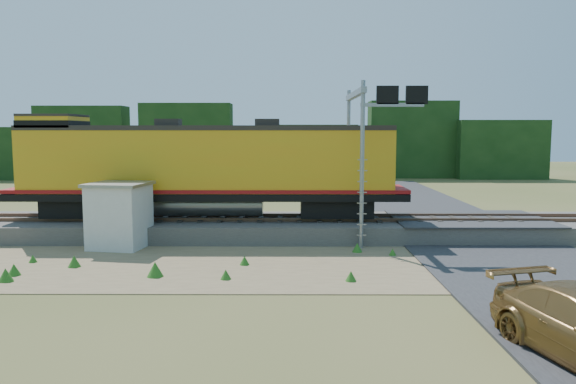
{
  "coord_description": "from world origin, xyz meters",
  "views": [
    {
      "loc": [
        -1.29,
        -19.84,
        4.89
      ],
      "look_at": [
        -1.41,
        3.0,
        2.4
      ],
      "focal_mm": 35.0,
      "sensor_mm": 36.0,
      "label": 1
    }
  ],
  "objects": [
    {
      "name": "dirt_shoulder",
      "position": [
        -2.0,
        0.5,
        0.01
      ],
      "size": [
        26.0,
        8.0,
        0.03
      ],
      "primitive_type": "cube",
      "color": "#8C7754",
      "rests_on": "ground"
    },
    {
      "name": "tree_line_north",
      "position": [
        0.0,
        38.0,
        3.07
      ],
      "size": [
        130.0,
        3.0,
        6.5
      ],
      "color": "black",
      "rests_on": "ground"
    },
    {
      "name": "rails",
      "position": [
        0.0,
        6.0,
        0.88
      ],
      "size": [
        70.0,
        1.54,
        0.16
      ],
      "color": "brown",
      "rests_on": "ballast"
    },
    {
      "name": "signal_gantry",
      "position": [
        1.99,
        5.34,
        5.21
      ],
      "size": [
        2.75,
        6.2,
        6.94
      ],
      "color": "gray",
      "rests_on": "ground"
    },
    {
      "name": "shed",
      "position": [
        -8.46,
        3.32,
        1.39
      ],
      "size": [
        2.66,
        2.66,
        2.75
      ],
      "rotation": [
        0.0,
        0.0,
        -0.16
      ],
      "color": "silver",
      "rests_on": "ground"
    },
    {
      "name": "weed_clumps",
      "position": [
        -3.5,
        0.1,
        0.0
      ],
      "size": [
        15.0,
        6.2,
        0.56
      ],
      "primitive_type": null,
      "color": "#2D6B1E",
      "rests_on": "ground"
    },
    {
      "name": "locomotive",
      "position": [
        -5.36,
        6.0,
        3.27
      ],
      "size": [
        18.15,
        2.77,
        4.68
      ],
      "color": "black",
      "rests_on": "rails"
    },
    {
      "name": "ballast",
      "position": [
        0.0,
        6.0,
        0.4
      ],
      "size": [
        70.0,
        5.0,
        0.8
      ],
      "primitive_type": "cube",
      "color": "slate",
      "rests_on": "ground"
    },
    {
      "name": "road",
      "position": [
        7.0,
        0.74,
        0.09
      ],
      "size": [
        7.0,
        66.0,
        0.86
      ],
      "color": "#38383A",
      "rests_on": "ground"
    },
    {
      "name": "ground",
      "position": [
        0.0,
        0.0,
        0.0
      ],
      "size": [
        140.0,
        140.0,
        0.0
      ],
      "primitive_type": "plane",
      "color": "#475123",
      "rests_on": "ground"
    }
  ]
}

